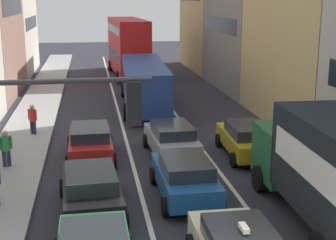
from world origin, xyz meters
TOP-DOWN VIEW (x-y plane):
  - sidewalk_left at (-6.70, 20.00)m, footprint 2.60×64.00m
  - lane_stripe_left at (-1.70, 20.00)m, footprint 0.16×60.00m
  - lane_stripe_right at (1.70, 20.00)m, footprint 0.16×60.00m
  - building_row_right at (9.90, 23.59)m, footprint 7.20×43.90m
  - traffic_light_pole at (-4.45, 0.24)m, footprint 3.58×0.38m
  - removalist_box_truck at (3.69, 4.21)m, footprint 2.93×7.78m
  - sedan_centre_lane_second at (-0.19, 7.04)m, footprint 2.08×4.31m
  - wagon_left_lane_second at (-3.46, 6.38)m, footprint 2.24×4.39m
  - hatchback_centre_lane_third at (0.12, 11.76)m, footprint 2.21×4.37m
  - sedan_left_lane_third at (-3.45, 11.94)m, footprint 2.09×4.32m
  - sedan_right_lane_behind_truck at (3.41, 11.20)m, footprint 2.20×4.37m
  - bus_mid_queue_primary at (0.01, 21.65)m, footprint 3.19×10.61m
  - bus_far_queue_secondary at (0.04, 34.60)m, footprint 3.18×10.61m
  - pedestrian_near_kerb at (-6.86, 11.07)m, footprint 0.52×0.34m
  - pedestrian_mid_sidewalk at (-6.30, 15.97)m, footprint 0.47×0.35m

SIDE VIEW (x-z plane):
  - lane_stripe_left at x=-1.70m, z-range 0.00..0.01m
  - lane_stripe_right at x=1.70m, z-range 0.00..0.01m
  - sidewalk_left at x=-6.70m, z-range 0.00..0.14m
  - sedan_centre_lane_second at x=-0.19m, z-range 0.05..1.54m
  - wagon_left_lane_second at x=-3.46m, z-range 0.05..1.54m
  - hatchback_centre_lane_third at x=0.12m, z-range 0.05..1.54m
  - sedan_left_lane_third at x=-3.45m, z-range 0.05..1.54m
  - sedan_right_lane_behind_truck at x=3.41m, z-range 0.05..1.54m
  - pedestrian_near_kerb at x=-6.86m, z-range 0.12..1.78m
  - pedestrian_mid_sidewalk at x=-6.30m, z-range 0.12..1.78m
  - bus_mid_queue_primary at x=0.01m, z-range 0.31..3.21m
  - removalist_box_truck at x=3.69m, z-range 0.18..3.76m
  - bus_far_queue_secondary at x=0.04m, z-range 0.30..5.36m
  - traffic_light_pole at x=-4.45m, z-range 1.07..6.57m
  - building_row_right at x=9.90m, z-range -1.16..12.82m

